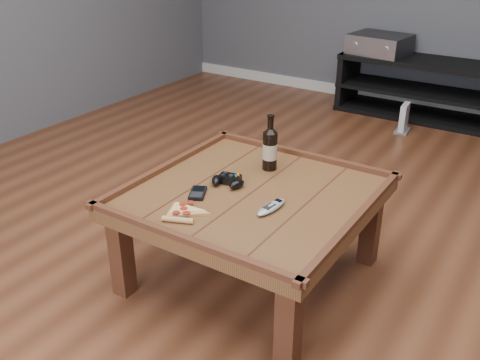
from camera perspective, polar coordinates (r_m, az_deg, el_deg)
The scene contains 11 objects.
ground at distance 2.61m, azimuth 1.21°, elevation -10.11°, with size 6.00×6.00×0.00m, color #4F2816.
baseboard at distance 5.14m, azimuth 19.26°, elevation 7.65°, with size 5.00×0.02×0.10m, color silver.
coffee_table at distance 2.40m, azimuth 1.29°, elevation -2.55°, with size 1.03×1.03×0.48m.
media_console at distance 4.86m, azimuth 18.85°, elevation 9.14°, with size 1.40×0.45×0.50m.
beer_bottle at distance 2.56m, azimuth 3.21°, elevation 3.46°, with size 0.07×0.07×0.27m.
game_controller at distance 2.43m, azimuth -1.31°, elevation -0.06°, with size 0.17×0.13×0.05m.
pizza_slice at distance 2.21m, azimuth -6.10°, elevation -3.39°, with size 0.22×0.27×0.02m.
smartphone at distance 2.36m, azimuth -4.53°, elevation -1.38°, with size 0.11×0.14×0.02m.
remote_control at distance 2.23m, azimuth 3.36°, elevation -2.90°, with size 0.07×0.18×0.03m.
av_receiver at distance 4.88m, azimuth 14.66°, elevation 13.86°, with size 0.51×0.44×0.16m.
game_console at distance 4.50m, azimuth 17.07°, elevation 6.22°, with size 0.12×0.19×0.23m.
Camera 1 is at (1.10, -1.80, 1.54)m, focal length 40.00 mm.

